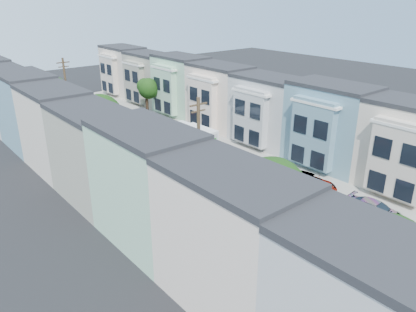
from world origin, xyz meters
TOP-DOWN VIEW (x-y plane):
  - ground at (0.00, 0.00)m, footprint 160.00×160.00m
  - road_slab at (0.00, 15.00)m, footprint 12.00×70.00m
  - curb_left at (-6.05, 15.00)m, footprint 0.30×70.00m
  - curb_right at (6.05, 15.00)m, footprint 0.30×70.00m
  - sidewalk_left at (-7.35, 15.00)m, footprint 2.60×70.00m
  - sidewalk_right at (7.35, 15.00)m, footprint 2.60×70.00m
  - centerline at (0.00, 15.00)m, footprint 0.12×70.00m
  - townhouse_row_left at (-11.15, 15.00)m, footprint 5.00×70.00m
  - townhouse_row_right at (11.15, 15.00)m, footprint 5.00×70.00m
  - tree_a at (-6.30, -13.51)m, footprint 4.25×4.25m
  - tree_b at (-6.30, -5.48)m, footprint 4.70×4.70m
  - tree_c at (-6.30, 5.58)m, footprint 4.70×4.70m
  - tree_d at (-6.30, 19.20)m, footprint 4.70×4.70m
  - tree_e at (-6.30, 33.46)m, footprint 4.70×4.70m
  - tree_far_r at (6.89, 30.61)m, footprint 3.10×3.10m
  - utility_pole_near at (-6.30, 2.00)m, footprint 1.60×0.26m
  - utility_pole_far at (-6.30, 28.00)m, footprint 1.60×0.26m
  - fedex_truck at (2.37, 14.13)m, footprint 2.53×6.56m
  - lead_sedan at (1.64, 25.51)m, footprint 1.74×4.57m
  - parked_left_b at (-4.90, -9.97)m, footprint 1.54×3.86m
  - parked_left_c at (-4.90, 1.96)m, footprint 2.59×5.30m
  - parked_left_d at (-4.90, 12.16)m, footprint 2.38×4.68m
  - parked_right_a at (4.90, -7.29)m, footprint 2.24×4.65m
  - parked_right_b at (4.90, -0.62)m, footprint 2.74×5.41m
  - parked_right_c at (4.90, 19.74)m, footprint 1.98×4.18m
  - parked_right_d at (4.90, 26.52)m, footprint 2.05×4.46m

SIDE VIEW (x-z plane):
  - ground at x=0.00m, z-range 0.00..0.00m
  - centerline at x=0.00m, z-range -0.01..0.01m
  - townhouse_row_left at x=-11.15m, z-range -4.25..4.25m
  - townhouse_row_right at x=11.15m, z-range -4.25..4.25m
  - road_slab at x=0.00m, z-range 0.00..0.02m
  - curb_left at x=-6.05m, z-range 0.00..0.15m
  - curb_right at x=6.05m, z-range 0.00..0.15m
  - sidewalk_left at x=-7.35m, z-range 0.00..0.15m
  - sidewalk_right at x=7.35m, z-range 0.00..0.15m
  - parked_right_c at x=4.90m, z-range 0.00..1.22m
  - parked_left_b at x=-4.90m, z-range 0.00..1.24m
  - parked_left_d at x=-4.90m, z-range 0.00..1.27m
  - parked_right_a at x=4.90m, z-range 0.00..1.36m
  - parked_right_d at x=4.90m, z-range 0.00..1.40m
  - parked_left_c at x=-4.90m, z-range 0.00..1.45m
  - parked_right_b at x=4.90m, z-range 0.00..1.47m
  - lead_sedan at x=1.64m, z-range 0.00..1.51m
  - fedex_truck at x=2.37m, z-range 0.18..3.33m
  - tree_far_r at x=6.89m, z-range 1.25..6.94m
  - tree_c at x=-6.30m, z-range 1.05..7.88m
  - tree_a at x=-6.30m, z-range 1.30..8.20m
  - tree_e at x=-6.30m, z-range 1.22..8.41m
  - tree_d at x=-6.30m, z-range 1.27..8.56m
  - utility_pole_near at x=-6.30m, z-range 0.15..10.15m
  - utility_pole_far at x=-6.30m, z-range 0.15..10.15m
  - tree_b at x=-6.30m, z-range 1.41..8.97m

